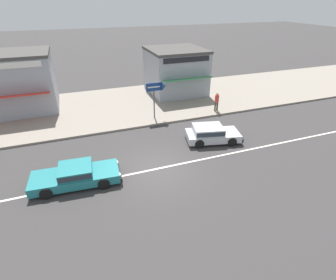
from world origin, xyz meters
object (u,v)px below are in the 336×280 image
at_px(sedan_teal_2, 76,175).
at_px(shopfront_mid_block, 12,82).
at_px(arrow_signboard, 161,88).
at_px(pedestrian_near_clock, 217,100).
at_px(shopfront_corner_warung, 176,71).
at_px(hatchback_silver_1, 211,133).

height_order(sedan_teal_2, shopfront_mid_block, shopfront_mid_block).
relative_size(arrow_signboard, shopfront_mid_block, 0.44).
bearing_deg(shopfront_mid_block, arrow_signboard, -27.36).
bearing_deg(sedan_teal_2, pedestrian_near_clock, 27.46).
height_order(sedan_teal_2, arrow_signboard, arrow_signboard).
height_order(arrow_signboard, pedestrian_near_clock, arrow_signboard).
relative_size(sedan_teal_2, shopfront_mid_block, 0.71).
xyz_separation_m(pedestrian_near_clock, shopfront_corner_warung, (-1.34, 6.03, 1.19)).
bearing_deg(sedan_teal_2, hatchback_silver_1, 10.97).
bearing_deg(sedan_teal_2, shopfront_corner_warung, 49.53).
bearing_deg(shopfront_corner_warung, shopfront_mid_block, 179.88).
distance_m(sedan_teal_2, shopfront_mid_block, 12.94).
height_order(sedan_teal_2, shopfront_corner_warung, shopfront_corner_warung).
xyz_separation_m(arrow_signboard, shopfront_corner_warung, (3.44, 5.64, -0.29)).
relative_size(sedan_teal_2, pedestrian_near_clock, 2.93).
bearing_deg(shopfront_corner_warung, arrow_signboard, -121.39).
height_order(arrow_signboard, shopfront_corner_warung, shopfront_corner_warung).
distance_m(sedan_teal_2, pedestrian_near_clock, 13.15).
relative_size(sedan_teal_2, shopfront_corner_warung, 0.76).
xyz_separation_m(shopfront_corner_warung, shopfront_mid_block, (-14.40, 0.03, 0.26)).
bearing_deg(shopfront_mid_block, sedan_teal_2, -71.37).
xyz_separation_m(arrow_signboard, pedestrian_near_clock, (4.79, -0.39, -1.48)).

